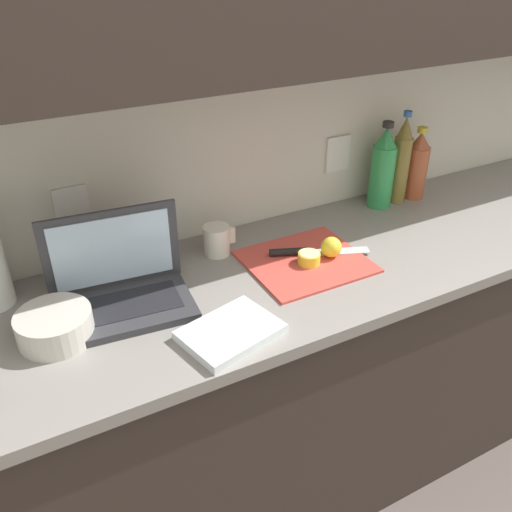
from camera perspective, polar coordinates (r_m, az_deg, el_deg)
The scene contains 14 objects.
ground_plane at distance 2.23m, azimuth 7.84°, elevation -19.87°, with size 12.00×12.00×0.00m, color #564C47.
wall_back at distance 1.61m, azimuth 7.06°, elevation 24.91°, with size 5.20×0.38×2.60m.
counter_unit at distance 1.91m, azimuth 9.30°, elevation -10.71°, with size 2.19×0.60×0.91m.
laptop at distance 1.40m, azimuth -14.12°, elevation -2.87°, with size 0.36×0.25×0.23m.
cutting_board at distance 1.56m, azimuth 5.23°, elevation -0.56°, with size 0.33×0.30×0.01m, color #D1473D.
knife at distance 1.58m, azimuth 4.89°, elevation 0.44°, with size 0.29×0.14×0.02m.
lemon_half_cut at distance 1.53m, azimuth 5.60°, elevation -0.21°, with size 0.06×0.06×0.03m.
lemon_whole_beside at distance 1.57m, azimuth 7.92°, elevation 0.93°, with size 0.06×0.06×0.06m.
bottle_green_soda at distance 1.99m, azimuth 16.57°, elevation 9.08°, with size 0.08×0.08×0.25m.
bottle_oil_tall at distance 1.93m, azimuth 15.01°, elevation 9.61°, with size 0.06×0.06×0.32m.
bottle_water_clear at distance 1.88m, azimuth 13.19°, elevation 8.96°, with size 0.08×0.08×0.29m.
measuring_cup at distance 1.58m, azimuth -4.14°, elevation 1.69°, with size 0.10×0.08×0.09m.
bowl_white at distance 1.34m, azimuth -20.40°, elevation -6.93°, with size 0.17×0.17×0.07m.
dish_towel at distance 1.28m, azimuth -2.70°, elevation -8.02°, with size 0.22×0.16×0.02m, color white.
Camera 1 is at (-0.91, -1.09, 1.72)m, focal length 38.00 mm.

